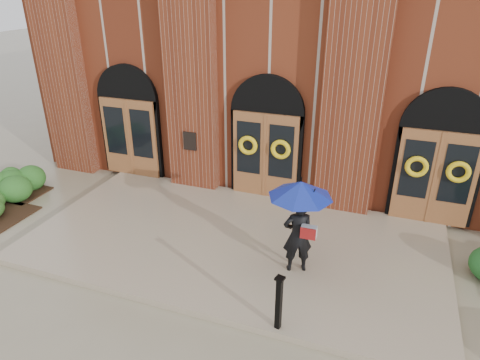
% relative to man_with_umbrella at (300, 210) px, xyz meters
% --- Properties ---
extents(ground, '(90.00, 90.00, 0.00)m').
position_rel_man_with_umbrella_xyz_m(ground, '(-1.72, 0.51, -1.65)').
color(ground, gray).
rests_on(ground, ground).
extents(landing, '(10.00, 5.30, 0.15)m').
position_rel_man_with_umbrella_xyz_m(landing, '(-1.72, 0.66, -1.58)').
color(landing, gray).
rests_on(landing, ground).
extents(church_building, '(16.20, 12.53, 7.00)m').
position_rel_man_with_umbrella_xyz_m(church_building, '(-1.72, 9.30, 1.85)').
color(church_building, maroon).
rests_on(church_building, ground).
extents(man_with_umbrella, '(1.76, 1.76, 2.15)m').
position_rel_man_with_umbrella_xyz_m(man_with_umbrella, '(0.00, 0.00, 0.00)').
color(man_with_umbrella, black).
rests_on(man_with_umbrella, landing).
extents(metal_post, '(0.18, 0.18, 1.14)m').
position_rel_man_with_umbrella_xyz_m(metal_post, '(0.09, -1.84, -0.90)').
color(metal_post, black).
rests_on(metal_post, landing).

